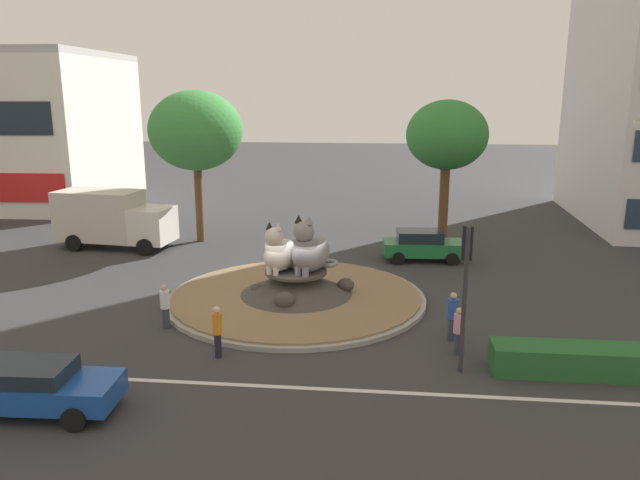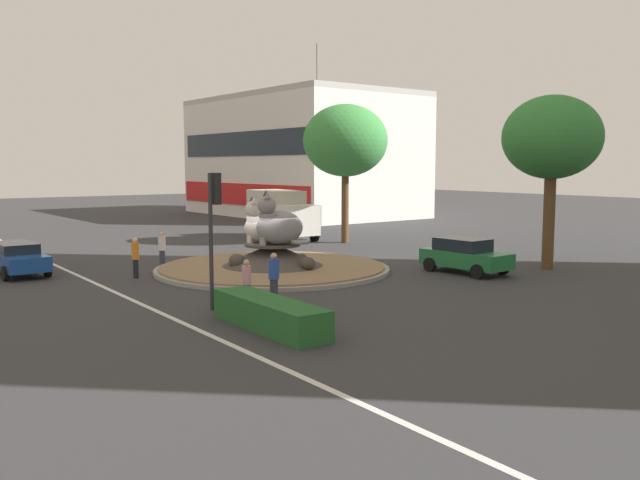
% 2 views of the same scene
% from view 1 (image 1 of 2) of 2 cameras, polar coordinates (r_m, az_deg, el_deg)
% --- Properties ---
extents(ground_plane, '(160.00, 160.00, 0.00)m').
position_cam_1_polar(ground_plane, '(25.41, -2.24, -5.64)').
color(ground_plane, '#333335').
extents(lane_centreline, '(112.00, 0.20, 0.01)m').
position_cam_1_polar(lane_centreline, '(18.45, -5.69, -13.51)').
color(lane_centreline, silver).
rests_on(lane_centreline, ground).
extents(roundabout_island, '(10.73, 10.73, 1.28)m').
position_cam_1_polar(roundabout_island, '(25.27, -2.24, -4.75)').
color(roundabout_island, gray).
rests_on(roundabout_island, ground).
extents(cat_statue_white, '(1.87, 2.14, 2.13)m').
position_cam_1_polar(cat_statue_white, '(24.73, -3.84, -1.21)').
color(cat_statue_white, silver).
rests_on(cat_statue_white, roundabout_island).
extents(cat_statue_grey, '(2.14, 2.46, 2.44)m').
position_cam_1_polar(cat_statue_grey, '(24.59, -0.97, -0.99)').
color(cat_statue_grey, gray).
rests_on(cat_statue_grey, roundabout_island).
extents(traffic_light_mast, '(0.34, 0.46, 4.60)m').
position_cam_1_polar(traffic_light_mast, '(18.68, 13.57, -2.84)').
color(traffic_light_mast, '#2D2D33').
rests_on(traffic_light_mast, ground).
extents(clipped_hedge_strip, '(4.86, 1.20, 0.90)m').
position_cam_1_polar(clipped_hedge_strip, '(20.41, 22.67, -10.40)').
color(clipped_hedge_strip, '#235B28').
rests_on(clipped_hedge_strip, ground).
extents(broadleaf_tree_behind_island, '(4.53, 4.53, 8.05)m').
position_cam_1_polar(broadleaf_tree_behind_island, '(34.80, 11.87, 9.56)').
color(broadleaf_tree_behind_island, brown).
rests_on(broadleaf_tree_behind_island, ground).
extents(second_tree_near_tower, '(5.23, 5.23, 8.57)m').
position_cam_1_polar(second_tree_near_tower, '(34.99, -11.63, 10.02)').
color(second_tree_near_tower, brown).
rests_on(second_tree_near_tower, ground).
extents(pedestrian_pink_shirt, '(0.32, 0.32, 1.62)m').
position_cam_1_polar(pedestrian_pink_shirt, '(20.56, 12.88, -8.22)').
color(pedestrian_pink_shirt, '#33384C').
rests_on(pedestrian_pink_shirt, ground).
extents(pedestrian_white_shirt, '(0.35, 0.35, 1.66)m').
position_cam_1_polar(pedestrian_white_shirt, '(22.88, -14.37, -5.98)').
color(pedestrian_white_shirt, '#33384C').
rests_on(pedestrian_white_shirt, ground).
extents(pedestrian_orange_shirt, '(0.31, 0.31, 1.76)m').
position_cam_1_polar(pedestrian_orange_shirt, '(20.07, -9.64, -8.34)').
color(pedestrian_orange_shirt, black).
rests_on(pedestrian_orange_shirt, ground).
extents(pedestrian_blue_shirt, '(0.39, 0.39, 1.75)m').
position_cam_1_polar(pedestrian_blue_shirt, '(21.59, 12.37, -6.94)').
color(pedestrian_blue_shirt, '#33384C').
rests_on(pedestrian_blue_shirt, ground).
extents(sedan_on_far_lane, '(4.72, 2.09, 1.40)m').
position_cam_1_polar(sedan_on_far_lane, '(18.44, -25.71, -12.30)').
color(sedan_on_far_lane, '#19479E').
rests_on(sedan_on_far_lane, ground).
extents(hatchback_near_shophouse, '(4.15, 2.17, 1.57)m').
position_cam_1_polar(hatchback_near_shophouse, '(31.43, 9.61, -0.46)').
color(hatchback_near_shophouse, '#1E6B38').
rests_on(hatchback_near_shophouse, ground).
extents(delivery_box_truck, '(6.63, 3.20, 3.17)m').
position_cam_1_polar(delivery_box_truck, '(35.31, -19.00, 1.98)').
color(delivery_box_truck, silver).
rests_on(delivery_box_truck, ground).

